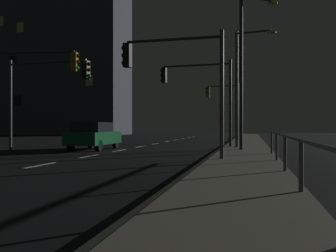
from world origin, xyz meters
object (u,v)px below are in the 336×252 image
object	(u,v)px
car	(94,135)
traffic_light_near_right	(198,86)
traffic_light_far_center	(224,100)
traffic_light_far_right	(31,78)
street_lamp_median	(247,56)
traffic_light_near_left	(174,69)
traffic_light_mid_right	(45,84)
building_distant	(48,43)
street_lamp_far_end	(244,76)

from	to	relation	value
car	traffic_light_near_right	world-z (taller)	traffic_light_near_right
traffic_light_far_center	traffic_light_far_right	distance (m)	18.97
street_lamp_median	traffic_light_near_left	bearing A→B (deg)	-114.95
traffic_light_near_right	traffic_light_mid_right	bearing A→B (deg)	-150.08
traffic_light_near_right	building_distant	bearing A→B (deg)	131.41
traffic_light_far_center	street_lamp_far_end	size ratio (longest dim) A/B	0.76
car	traffic_light_mid_right	xyz separation A→B (m)	(-2.02, -1.81, 2.79)
traffic_light_far_right	street_lamp_median	world-z (taller)	street_lamp_median
car	street_lamp_median	world-z (taller)	street_lamp_median
traffic_light_near_left	street_lamp_median	xyz separation A→B (m)	(2.70, 5.81, 1.48)
traffic_light_far_right	traffic_light_near_left	size ratio (longest dim) A/B	1.12
traffic_light_far_center	street_lamp_median	xyz separation A→B (m)	(2.17, -14.20, 1.35)
traffic_light_far_right	building_distant	bearing A→B (deg)	118.80
traffic_light_far_right	street_lamp_median	xyz separation A→B (m)	(10.81, 2.68, 1.20)
traffic_light_far_center	traffic_light_near_right	bearing A→B (deg)	-93.84
street_lamp_far_end	building_distant	size ratio (longest dim) A/B	0.23
car	building_distant	xyz separation A→B (m)	(-23.26, 35.42, 13.97)
traffic_light_near_left	traffic_light_mid_right	bearing A→B (deg)	152.15
traffic_light_mid_right	building_distant	size ratio (longest dim) A/B	0.17
traffic_light_far_right	street_lamp_median	bearing A→B (deg)	13.95
car	street_lamp_far_end	world-z (taller)	street_lamp_far_end
car	traffic_light_near_left	bearing A→B (deg)	-45.48
car	traffic_light_near_left	size ratio (longest dim) A/B	0.92
street_lamp_median	street_lamp_far_end	world-z (taller)	street_lamp_median
traffic_light_near_left	traffic_light_near_right	world-z (taller)	traffic_light_near_right
car	building_distant	distance (m)	44.61
traffic_light_mid_right	traffic_light_near_left	bearing A→B (deg)	-27.85
street_lamp_median	street_lamp_far_end	bearing A→B (deg)	96.24
traffic_light_near_right	building_distant	world-z (taller)	building_distant
traffic_light_near_left	street_lamp_far_end	world-z (taller)	street_lamp_far_end
car	traffic_light_near_left	xyz separation A→B (m)	(5.90, -6.00, 2.73)
traffic_light_far_right	traffic_light_near_right	world-z (taller)	traffic_light_far_right
car	street_lamp_far_end	size ratio (longest dim) A/B	0.67
street_lamp_median	building_distant	xyz separation A→B (m)	(-31.86, 35.61, 9.76)
car	traffic_light_near_right	bearing A→B (deg)	24.77
traffic_light_mid_right	street_lamp_far_end	size ratio (longest dim) A/B	0.77
traffic_light_mid_right	street_lamp_far_end	xyz separation A→B (m)	(10.43, 3.48, 0.60)
traffic_light_near_left	street_lamp_median	size ratio (longest dim) A/B	0.59
street_lamp_median	building_distant	distance (m)	48.77
traffic_light_far_center	traffic_light_far_right	xyz separation A→B (m)	(-8.64, -16.89, 0.15)
traffic_light_near_left	traffic_light_near_right	size ratio (longest dim) A/B	0.93
traffic_light_mid_right	street_lamp_median	xyz separation A→B (m)	(10.63, 1.62, 1.41)
building_distant	street_lamp_far_end	bearing A→B (deg)	-46.83
traffic_light_far_right	street_lamp_far_end	size ratio (longest dim) A/B	0.81
street_lamp_far_end	traffic_light_mid_right	bearing A→B (deg)	-161.54
traffic_light_near_left	street_lamp_median	bearing A→B (deg)	65.05
traffic_light_mid_right	traffic_light_near_right	size ratio (longest dim) A/B	0.99
traffic_light_near_right	street_lamp_far_end	bearing A→B (deg)	-19.09
traffic_light_far_right	traffic_light_near_right	distance (m)	9.60
traffic_light_mid_right	traffic_light_near_right	xyz separation A→B (m)	(7.69, 4.43, 0.21)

